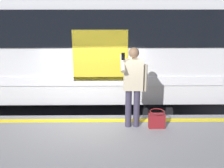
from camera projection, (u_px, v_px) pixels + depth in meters
ground_plane at (94, 147)px, 6.86m from camera, size 25.35×25.35×0.00m
safety_line at (93, 121)px, 6.30m from camera, size 16.56×0.16×0.01m
track_rail_near at (97, 121)px, 8.10m from camera, size 21.97×0.08×0.16m
track_rail_far at (98, 103)px, 9.46m from camera, size 21.97×0.08×0.16m
train_carriage at (40, 37)px, 8.01m from camera, size 10.42×3.09×3.94m
passenger at (133, 81)px, 5.72m from camera, size 0.57×0.55×1.77m
handbag at (157, 120)px, 5.91m from camera, size 0.36×0.32×0.40m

